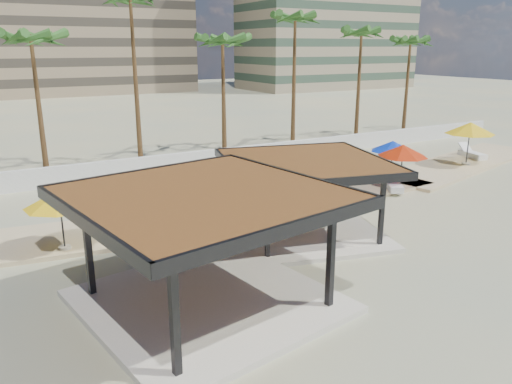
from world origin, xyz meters
TOP-DOWN VIEW (x-y plane):
  - ground at (0.00, 0.00)m, footprint 200.00×200.00m
  - promenade at (2.00, 7.67)m, footprint 44.45×7.97m
  - boundary_wall at (0.00, 16.00)m, footprint 56.00×0.30m
  - building_mid at (4.00, 78.00)m, footprint 38.00×16.00m
  - pavilion_central at (-0.74, 3.02)m, footprint 7.77×7.77m
  - pavilion_west at (-6.84, -0.58)m, footprint 8.35×8.35m
  - umbrella_b at (-10.00, 5.80)m, footprint 3.21×3.21m
  - umbrella_c at (7.62, 5.80)m, footprint 3.20×3.20m
  - umbrella_d at (8.59, 7.55)m, footprint 3.30×3.30m
  - umbrella_e at (15.58, 7.80)m, footprint 3.17×3.17m
  - umbrella_f at (-5.47, 5.80)m, footprint 2.79×2.79m
  - lounger_a at (-7.57, 5.85)m, footprint 0.97×2.45m
  - lounger_b at (7.17, 5.84)m, footprint 1.68×2.13m
  - lounger_c at (9.01, 8.28)m, footprint 1.60×2.38m
  - lounger_d at (17.87, 9.14)m, footprint 1.28×2.46m
  - palm_c at (-9.00, 18.10)m, footprint 3.00×3.00m
  - palm_d at (-3.00, 18.90)m, footprint 3.00×3.00m
  - palm_e at (3.00, 18.40)m, footprint 3.00×3.00m
  - palm_f at (9.00, 18.60)m, footprint 3.00×3.00m
  - palm_g at (15.00, 18.20)m, footprint 3.00×3.00m
  - palm_h at (21.00, 18.80)m, footprint 3.00×3.00m

SIDE VIEW (x-z plane):
  - ground at x=0.00m, z-range 0.00..0.00m
  - promenade at x=2.00m, z-range -0.06..0.18m
  - lounger_b at x=7.17m, z-range -0.02..0.77m
  - lounger_c at x=9.01m, z-range -0.04..0.82m
  - lounger_d at x=17.87m, z-range -0.05..0.84m
  - lounger_a at x=-7.57m, z-range -0.05..0.85m
  - boundary_wall at x=0.00m, z-range 0.00..1.20m
  - pavilion_central at x=-0.74m, z-range 0.31..3.56m
  - umbrella_d at x=8.59m, z-range 0.99..3.24m
  - pavilion_west at x=-6.84m, z-range 0.36..4.03m
  - umbrella_b at x=-10.00m, z-range 1.03..3.38m
  - umbrella_f at x=-5.47m, z-range 1.04..3.42m
  - umbrella_c at x=7.62m, z-range 1.05..3.47m
  - umbrella_e at x=15.58m, z-range 1.19..3.99m
  - palm_e at x=3.00m, z-range 3.31..12.20m
  - palm_h at x=21.00m, z-range 3.33..12.29m
  - palm_c at x=-9.00m, z-range 3.35..12.33m
  - palm_g at x=15.00m, z-range 3.61..13.18m
  - palm_f at x=9.00m, z-range 4.02..14.55m
  - palm_d at x=-3.00m, z-range 4.38..15.74m
  - building_mid at x=4.00m, z-range -0.93..29.47m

